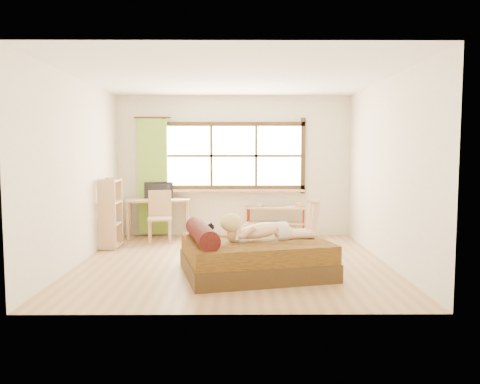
{
  "coord_description": "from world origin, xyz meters",
  "views": [
    {
      "loc": [
        0.07,
        -6.83,
        1.64
      ],
      "look_at": [
        0.11,
        0.2,
        1.03
      ],
      "focal_mm": 35.0,
      "sensor_mm": 36.0,
      "label": 1
    }
  ],
  "objects_px": {
    "chair": "(160,213)",
    "pipe_shelf": "(276,215)",
    "woman": "(267,219)",
    "bed": "(252,255)",
    "kitten": "(202,230)",
    "desk": "(158,204)",
    "bookshelf": "(111,213)"
  },
  "relations": [
    {
      "from": "desk",
      "to": "bookshelf",
      "type": "bearing_deg",
      "value": -132.6
    },
    {
      "from": "kitten",
      "to": "bookshelf",
      "type": "bearing_deg",
      "value": 123.18
    },
    {
      "from": "woman",
      "to": "bookshelf",
      "type": "xyz_separation_m",
      "value": [
        -2.54,
        1.73,
        -0.14
      ]
    },
    {
      "from": "bed",
      "to": "kitten",
      "type": "xyz_separation_m",
      "value": [
        -0.68,
        0.11,
        0.32
      ]
    },
    {
      "from": "woman",
      "to": "desk",
      "type": "distance_m",
      "value": 3.26
    },
    {
      "from": "kitten",
      "to": "bookshelf",
      "type": "height_order",
      "value": "bookshelf"
    },
    {
      "from": "pipe_shelf",
      "to": "woman",
      "type": "bearing_deg",
      "value": -89.62
    },
    {
      "from": "kitten",
      "to": "pipe_shelf",
      "type": "distance_m",
      "value": 2.9
    },
    {
      "from": "kitten",
      "to": "desk",
      "type": "height_order",
      "value": "desk"
    },
    {
      "from": "pipe_shelf",
      "to": "bookshelf",
      "type": "distance_m",
      "value": 3.08
    },
    {
      "from": "bed",
      "to": "woman",
      "type": "height_order",
      "value": "woman"
    },
    {
      "from": "bed",
      "to": "woman",
      "type": "bearing_deg",
      "value": -24.77
    },
    {
      "from": "kitten",
      "to": "woman",
      "type": "bearing_deg",
      "value": -23.13
    },
    {
      "from": "woman",
      "to": "desk",
      "type": "relative_size",
      "value": 1.04
    },
    {
      "from": "desk",
      "to": "chair",
      "type": "bearing_deg",
      "value": -83.48
    },
    {
      "from": "desk",
      "to": "pipe_shelf",
      "type": "relative_size",
      "value": 1.05
    },
    {
      "from": "bookshelf",
      "to": "chair",
      "type": "bearing_deg",
      "value": 36.18
    },
    {
      "from": "woman",
      "to": "bookshelf",
      "type": "relative_size",
      "value": 1.1
    },
    {
      "from": "desk",
      "to": "pipe_shelf",
      "type": "distance_m",
      "value": 2.26
    },
    {
      "from": "desk",
      "to": "pipe_shelf",
      "type": "bearing_deg",
      "value": -4.19
    },
    {
      "from": "chair",
      "to": "pipe_shelf",
      "type": "relative_size",
      "value": 0.78
    },
    {
      "from": "woman",
      "to": "pipe_shelf",
      "type": "bearing_deg",
      "value": 69.3
    },
    {
      "from": "woman",
      "to": "desk",
      "type": "height_order",
      "value": "woman"
    },
    {
      "from": "kitten",
      "to": "pipe_shelf",
      "type": "height_order",
      "value": "kitten"
    },
    {
      "from": "bed",
      "to": "chair",
      "type": "relative_size",
      "value": 2.32
    },
    {
      "from": "bed",
      "to": "bookshelf",
      "type": "xyz_separation_m",
      "value": [
        -2.35,
        1.69,
        0.35
      ]
    },
    {
      "from": "bed",
      "to": "pipe_shelf",
      "type": "distance_m",
      "value": 2.79
    },
    {
      "from": "desk",
      "to": "chair",
      "type": "xyz_separation_m",
      "value": [
        0.09,
        -0.37,
        -0.13
      ]
    },
    {
      "from": "woman",
      "to": "kitten",
      "type": "xyz_separation_m",
      "value": [
        -0.87,
        0.15,
        -0.17
      ]
    },
    {
      "from": "kitten",
      "to": "bookshelf",
      "type": "xyz_separation_m",
      "value": [
        -1.67,
        1.58,
        0.02
      ]
    },
    {
      "from": "bed",
      "to": "chair",
      "type": "bearing_deg",
      "value": 112.14
    },
    {
      "from": "bed",
      "to": "desk",
      "type": "distance_m",
      "value": 3.14
    }
  ]
}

